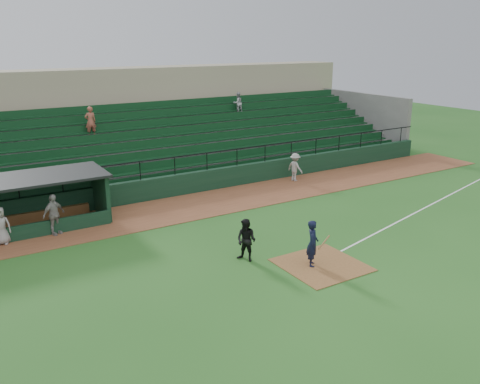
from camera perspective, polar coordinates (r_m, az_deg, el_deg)
ground at (r=20.53m, az=7.41°, el=-7.23°), size 90.00×90.00×0.00m
warning_track at (r=26.76m, az=-3.38°, el=-1.24°), size 40.00×4.00×0.03m
home_plate_dirt at (r=19.84m, az=9.24°, el=-8.17°), size 3.00×3.00×0.03m
foul_line at (r=26.71m, az=19.26°, el=-2.26°), size 17.49×4.44×0.01m
stadium_structure at (r=33.67m, az=-10.36°, el=6.33°), size 38.00×13.08×6.40m
dugout at (r=25.09m, az=-25.23°, el=-0.98°), size 8.90×3.20×2.42m
batter_at_plate at (r=19.39m, az=8.25°, el=-5.79°), size 1.17×0.80×1.85m
umpire at (r=19.64m, az=0.72°, el=-5.51°), size 0.96×1.04×1.71m
runner at (r=30.81m, az=6.28°, el=2.83°), size 0.82×1.20×1.71m
dugout_player_a at (r=23.62m, az=-20.39°, el=-2.41°), size 1.18×0.88×1.86m
dugout_player_b at (r=23.43m, az=-25.52°, el=-3.47°), size 0.93×0.77×1.64m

